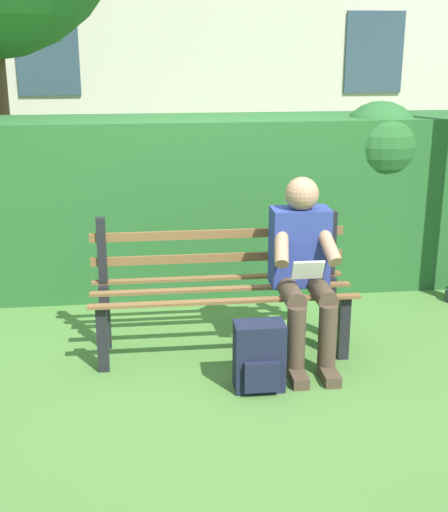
% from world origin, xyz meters
% --- Properties ---
extents(ground, '(60.00, 60.00, 0.00)m').
position_xyz_m(ground, '(0.00, 0.00, 0.00)').
color(ground, '#477533').
extents(park_bench, '(1.73, 0.52, 0.91)m').
position_xyz_m(park_bench, '(0.00, -0.07, 0.44)').
color(park_bench, black).
rests_on(park_bench, ground).
extents(person_seated, '(0.44, 0.73, 1.20)m').
position_xyz_m(person_seated, '(-0.52, 0.10, 0.64)').
color(person_seated, navy).
rests_on(person_seated, ground).
extents(hedge_backdrop, '(6.01, 0.84, 1.56)m').
position_xyz_m(hedge_backdrop, '(0.31, -1.39, 0.75)').
color(hedge_backdrop, '#265B28').
rests_on(hedge_backdrop, ground).
extents(backpack, '(0.30, 0.25, 0.43)m').
position_xyz_m(backpack, '(-0.16, 0.53, 0.21)').
color(backpack, '#191E33').
rests_on(backpack, ground).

